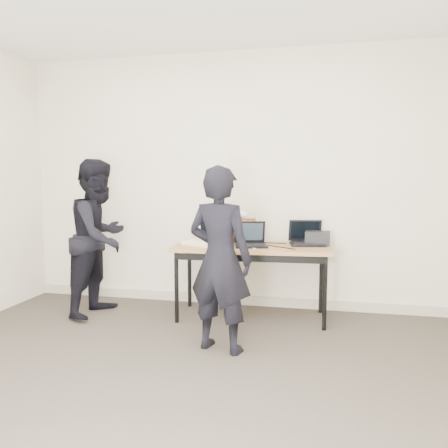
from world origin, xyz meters
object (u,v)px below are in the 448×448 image
(laptop_right, at_px, (306,239))
(person_typist, at_px, (220,259))
(person_observer, at_px, (100,237))
(leather_satchel, at_px, (238,230))
(equipment_box, at_px, (318,238))
(laptop_beige, at_px, (205,239))
(desk, at_px, (251,252))
(laptop_center, at_px, (250,241))

(laptop_right, relative_size, person_typist, 0.25)
(laptop_right, distance_m, person_observer, 2.07)
(leather_satchel, xyz_separation_m, equipment_box, (0.81, -0.04, -0.06))
(laptop_beige, xyz_separation_m, person_typist, (0.35, -0.87, -0.04))
(leather_satchel, height_order, person_typist, person_typist)
(person_observer, bearing_deg, person_typist, -109.50)
(leather_satchel, height_order, person_observer, person_observer)
(desk, xyz_separation_m, person_typist, (-0.12, -0.86, 0.08))
(laptop_beige, relative_size, leather_satchel, 1.14)
(laptop_center, xyz_separation_m, laptop_right, (0.53, 0.20, 0.00))
(laptop_beige, xyz_separation_m, equipment_box, (1.10, 0.18, 0.01))
(person_observer, bearing_deg, laptop_beige, -73.33)
(laptop_center, height_order, laptop_right, laptop_right)
(desk, distance_m, laptop_beige, 0.49)
(laptop_center, relative_size, leather_satchel, 0.98)
(desk, height_order, person_observer, person_observer)
(laptop_center, relative_size, person_observer, 0.23)
(desk, height_order, laptop_beige, laptop_beige)
(leather_satchel, distance_m, person_typist, 1.09)
(laptop_center, xyz_separation_m, leather_satchel, (-0.17, 0.24, 0.07))
(equipment_box, height_order, person_observer, person_observer)
(person_observer, bearing_deg, equipment_box, -73.78)
(laptop_beige, relative_size, person_observer, 0.27)
(laptop_center, bearing_deg, laptop_right, 6.62)
(laptop_right, bearing_deg, person_observer, 179.87)
(laptop_beige, height_order, laptop_center, laptop_beige)
(laptop_right, xyz_separation_m, equipment_box, (0.11, 0.00, 0.01))
(laptop_center, bearing_deg, leather_satchel, 111.00)
(equipment_box, relative_size, person_typist, 0.16)
(equipment_box, bearing_deg, laptop_beige, -170.86)
(desk, height_order, laptop_center, laptop_center)
(equipment_box, bearing_deg, person_typist, -125.68)
(laptop_right, bearing_deg, laptop_center, -169.14)
(laptop_beige, height_order, laptop_right, laptop_beige)
(laptop_center, bearing_deg, desk, 37.38)
(laptop_beige, xyz_separation_m, laptop_right, (0.99, 0.18, 0.00))
(equipment_box, bearing_deg, leather_satchel, 177.47)
(person_typist, bearing_deg, equipment_box, -110.91)
(laptop_beige, xyz_separation_m, leather_satchel, (0.29, 0.21, 0.07))
(laptop_center, distance_m, leather_satchel, 0.30)
(laptop_right, xyz_separation_m, leather_satchel, (-0.70, 0.04, 0.07))
(laptop_center, relative_size, equipment_box, 1.58)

